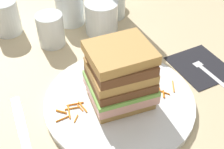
# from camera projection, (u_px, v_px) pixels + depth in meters

# --- Properties ---
(ground_plane) EXTENTS (3.00, 3.00, 0.00)m
(ground_plane) POSITION_uv_depth(u_px,v_px,m) (117.00, 100.00, 0.59)
(ground_plane) COLOR #C6B289
(main_plate) EXTENTS (0.29, 0.29, 0.01)m
(main_plate) POSITION_uv_depth(u_px,v_px,m) (119.00, 101.00, 0.58)
(main_plate) COLOR white
(main_plate) RESTS_ON ground_plane
(sandwich) EXTENTS (0.13, 0.12, 0.12)m
(sandwich) POSITION_uv_depth(u_px,v_px,m) (120.00, 76.00, 0.53)
(sandwich) COLOR tan
(sandwich) RESTS_ON main_plate
(carrot_shred_0) EXTENTS (0.03, 0.00, 0.00)m
(carrot_shred_0) POSITION_uv_depth(u_px,v_px,m) (62.00, 119.00, 0.53)
(carrot_shred_0) COLOR orange
(carrot_shred_0) RESTS_ON main_plate
(carrot_shred_1) EXTENTS (0.03, 0.01, 0.00)m
(carrot_shred_1) POSITION_uv_depth(u_px,v_px,m) (72.00, 108.00, 0.55)
(carrot_shred_1) COLOR orange
(carrot_shred_1) RESTS_ON main_plate
(carrot_shred_2) EXTENTS (0.01, 0.02, 0.00)m
(carrot_shred_2) POSITION_uv_depth(u_px,v_px,m) (76.00, 118.00, 0.53)
(carrot_shred_2) COLOR orange
(carrot_shred_2) RESTS_ON main_plate
(carrot_shred_3) EXTENTS (0.03, 0.01, 0.00)m
(carrot_shred_3) POSITION_uv_depth(u_px,v_px,m) (75.00, 104.00, 0.56)
(carrot_shred_3) COLOR orange
(carrot_shred_3) RESTS_ON main_plate
(carrot_shred_4) EXTENTS (0.01, 0.03, 0.00)m
(carrot_shred_4) POSITION_uv_depth(u_px,v_px,m) (69.00, 112.00, 0.54)
(carrot_shred_4) COLOR orange
(carrot_shred_4) RESTS_ON main_plate
(carrot_shred_5) EXTENTS (0.01, 0.03, 0.00)m
(carrot_shred_5) POSITION_uv_depth(u_px,v_px,m) (82.00, 106.00, 0.56)
(carrot_shred_5) COLOR orange
(carrot_shred_5) RESTS_ON main_plate
(carrot_shred_6) EXTENTS (0.02, 0.02, 0.00)m
(carrot_shred_6) POSITION_uv_depth(u_px,v_px,m) (61.00, 112.00, 0.54)
(carrot_shred_6) COLOR orange
(carrot_shred_6) RESTS_ON main_plate
(carrot_shred_7) EXTENTS (0.01, 0.02, 0.00)m
(carrot_shred_7) POSITION_uv_depth(u_px,v_px,m) (81.00, 109.00, 0.55)
(carrot_shred_7) COLOR orange
(carrot_shred_7) RESTS_ON main_plate
(carrot_shred_8) EXTENTS (0.02, 0.03, 0.00)m
(carrot_shred_8) POSITION_uv_depth(u_px,v_px,m) (162.00, 92.00, 0.58)
(carrot_shred_8) COLOR orange
(carrot_shred_8) RESTS_ON main_plate
(carrot_shred_9) EXTENTS (0.02, 0.02, 0.00)m
(carrot_shred_9) POSITION_uv_depth(u_px,v_px,m) (155.00, 86.00, 0.59)
(carrot_shred_9) COLOR orange
(carrot_shred_9) RESTS_ON main_plate
(carrot_shred_10) EXTENTS (0.01, 0.02, 0.00)m
(carrot_shred_10) POSITION_uv_depth(u_px,v_px,m) (164.00, 94.00, 0.58)
(carrot_shred_10) COLOR orange
(carrot_shred_10) RESTS_ON main_plate
(carrot_shred_11) EXTENTS (0.02, 0.02, 0.00)m
(carrot_shred_11) POSITION_uv_depth(u_px,v_px,m) (154.00, 87.00, 0.59)
(carrot_shred_11) COLOR orange
(carrot_shred_11) RESTS_ON main_plate
(carrot_shred_12) EXTENTS (0.02, 0.03, 0.00)m
(carrot_shred_12) POSITION_uv_depth(u_px,v_px,m) (173.00, 86.00, 0.59)
(carrot_shred_12) COLOR orange
(carrot_shred_12) RESTS_ON main_plate
(carrot_shred_13) EXTENTS (0.01, 0.03, 0.00)m
(carrot_shred_13) POSITION_uv_depth(u_px,v_px,m) (157.00, 84.00, 0.60)
(carrot_shred_13) COLOR orange
(carrot_shred_13) RESTS_ON main_plate
(napkin_dark) EXTENTS (0.11, 0.13, 0.00)m
(napkin_dark) POSITION_uv_depth(u_px,v_px,m) (200.00, 66.00, 0.66)
(napkin_dark) COLOR black
(napkin_dark) RESTS_ON ground_plane
(fork) EXTENTS (0.02, 0.17, 0.00)m
(fork) POSITION_uv_depth(u_px,v_px,m) (207.00, 71.00, 0.65)
(fork) COLOR silver
(fork) RESTS_ON napkin_dark
(knife) EXTENTS (0.03, 0.20, 0.00)m
(knife) POSITION_uv_depth(u_px,v_px,m) (24.00, 138.00, 0.52)
(knife) COLOR silver
(knife) RESTS_ON ground_plane
(juice_glass) EXTENTS (0.08, 0.08, 0.08)m
(juice_glass) POSITION_uv_depth(u_px,v_px,m) (102.00, 19.00, 0.75)
(juice_glass) COLOR white
(juice_glass) RESTS_ON ground_plane
(empty_tumbler_0) EXTENTS (0.08, 0.08, 0.10)m
(empty_tumbler_0) POSITION_uv_depth(u_px,v_px,m) (70.00, 6.00, 0.77)
(empty_tumbler_0) COLOR silver
(empty_tumbler_0) RESTS_ON ground_plane
(empty_tumbler_1) EXTENTS (0.07, 0.07, 0.09)m
(empty_tumbler_1) POSITION_uv_depth(u_px,v_px,m) (6.00, 17.00, 0.74)
(empty_tumbler_1) COLOR silver
(empty_tumbler_1) RESTS_ON ground_plane
(empty_tumbler_2) EXTENTS (0.06, 0.06, 0.08)m
(empty_tumbler_2) POSITION_uv_depth(u_px,v_px,m) (51.00, 30.00, 0.70)
(empty_tumbler_2) COLOR silver
(empty_tumbler_2) RESTS_ON ground_plane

